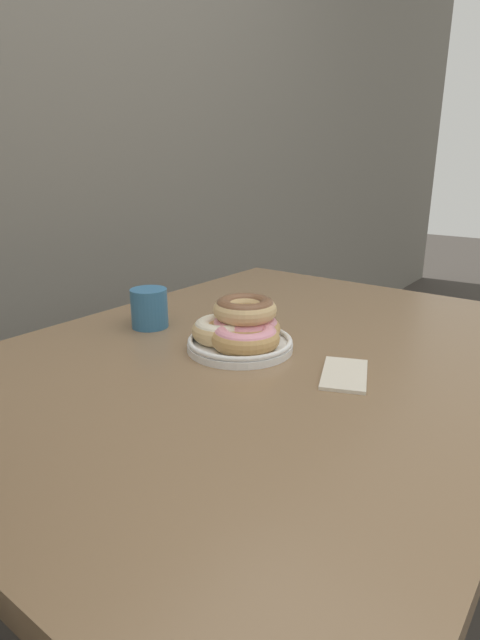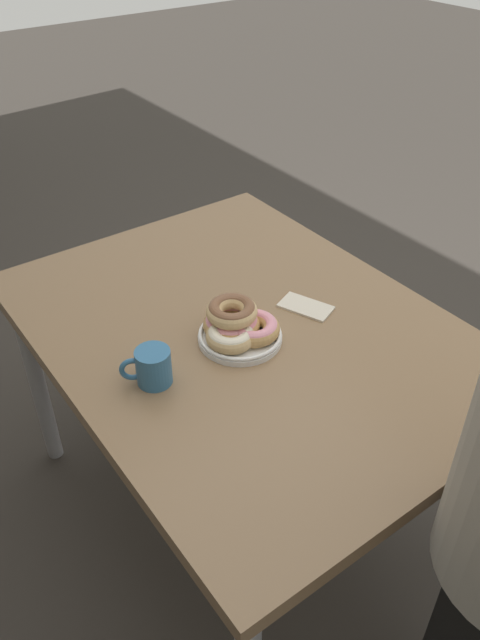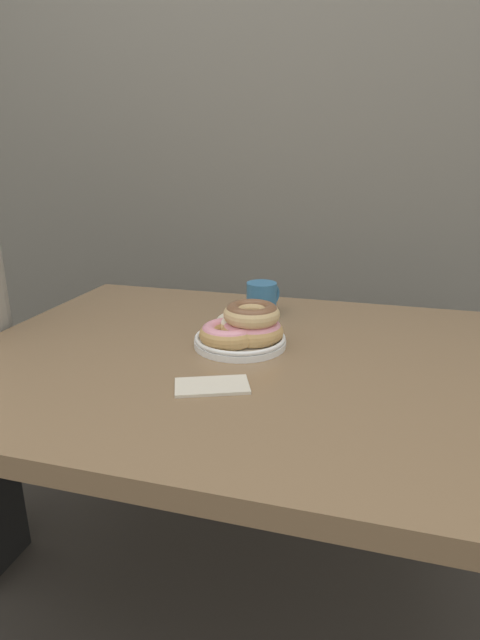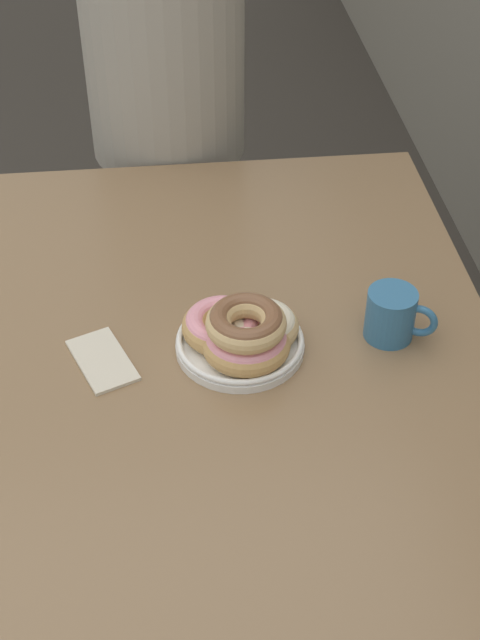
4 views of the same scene
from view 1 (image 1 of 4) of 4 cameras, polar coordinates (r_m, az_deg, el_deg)
The scene contains 4 objects.
dining_table at distance 1.00m, azimuth 3.22°, elevation -6.85°, with size 1.23×0.92×0.72m.
donut_plate at distance 0.96m, azimuth 0.02°, elevation -1.03°, with size 0.22×0.20×0.10m.
coffee_mug at distance 1.11m, azimuth -10.38°, elevation 1.44°, with size 0.08×0.11×0.09m.
napkin at distance 0.87m, azimuth 11.85°, elevation -6.08°, with size 0.15×0.12×0.01m.
Camera 1 is at (-0.76, -0.30, 1.07)m, focal length 28.00 mm.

